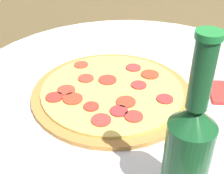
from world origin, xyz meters
TOP-DOWN VIEW (x-y plane):
  - table at (0.00, 0.00)m, footprint 0.84×0.84m
  - pizza at (-0.05, -0.03)m, footprint 0.36×0.36m
  - beer_bottle at (0.06, -0.31)m, footprint 0.06×0.06m

SIDE VIEW (x-z plane):
  - table at x=0.00m, z-range 0.16..0.85m
  - pizza at x=-0.05m, z-range 0.68..0.70m
  - beer_bottle at x=0.06m, z-range 0.65..0.92m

